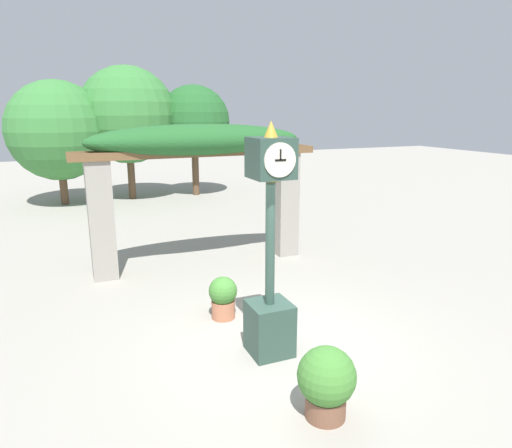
% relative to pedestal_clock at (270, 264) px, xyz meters
% --- Properties ---
extents(ground_plane, '(60.00, 60.00, 0.00)m').
position_rel_pedestal_clock_xyz_m(ground_plane, '(0.21, 0.07, -1.37)').
color(ground_plane, gray).
extents(pedestal_clock, '(0.59, 0.59, 3.33)m').
position_rel_pedestal_clock_xyz_m(pedestal_clock, '(0.00, 0.00, 0.00)').
color(pedestal_clock, '#2D473D').
rests_on(pedestal_clock, ground).
extents(pergola, '(5.34, 1.09, 3.17)m').
position_rel_pedestal_clock_xyz_m(pergola, '(0.21, 4.16, 1.06)').
color(pergola, gray).
rests_on(pergola, ground).
extents(potted_plant_near_left, '(0.68, 0.68, 0.87)m').
position_rel_pedestal_clock_xyz_m(potted_plant_near_left, '(-0.01, -1.57, -0.91)').
color(potted_plant_near_left, brown).
rests_on(potted_plant_near_left, ground).
extents(potted_plant_near_right, '(0.48, 0.48, 0.73)m').
position_rel_pedestal_clock_xyz_m(potted_plant_near_right, '(-0.24, 1.35, -0.98)').
color(potted_plant_near_right, '#B26B4C').
rests_on(potted_plant_near_right, ground).
extents(tree_line, '(8.34, 3.85, 5.11)m').
position_rel_pedestal_clock_xyz_m(tree_line, '(-0.50, 12.93, 1.63)').
color(tree_line, brown).
rests_on(tree_line, ground).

